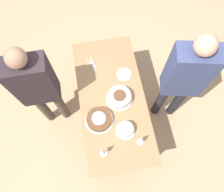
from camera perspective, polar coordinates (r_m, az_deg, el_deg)
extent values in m
plane|color=tan|center=(3.17, 0.00, -5.43)|extent=(12.00, 12.00, 0.00)
cube|color=#9E754C|center=(2.49, 0.00, -0.57)|extent=(1.61, 0.74, 0.03)
cylinder|color=brown|center=(3.14, -7.76, 8.28)|extent=(0.07, 0.07, 0.70)
cylinder|color=brown|center=(2.68, -3.69, -19.11)|extent=(0.07, 0.07, 0.70)
cylinder|color=brown|center=(3.17, 2.99, 9.96)|extent=(0.07, 0.07, 0.70)
cylinder|color=brown|center=(2.72, 9.27, -16.73)|extent=(0.07, 0.07, 0.70)
cylinder|color=white|center=(2.47, 1.91, -0.76)|extent=(0.29, 0.29, 0.01)
cylinder|color=white|center=(2.42, 1.95, -0.30)|extent=(0.25, 0.25, 0.10)
cylinder|color=brown|center=(2.37, 1.99, 0.20)|extent=(0.14, 0.14, 0.01)
cylinder|color=white|center=(2.39, -3.37, -6.32)|extent=(0.31, 0.31, 0.01)
cylinder|color=brown|center=(2.35, -3.42, -6.09)|extent=(0.27, 0.27, 0.06)
cylinder|color=white|center=(2.32, -3.47, -5.83)|extent=(0.15, 0.15, 0.01)
cylinder|color=white|center=(2.36, 3.46, -9.03)|extent=(0.20, 0.20, 0.01)
cylinder|color=silver|center=(2.31, 3.53, -8.73)|extent=(0.16, 0.16, 0.10)
cylinder|color=silver|center=(2.31, -2.21, -14.79)|extent=(0.07, 0.07, 0.00)
cylinder|color=silver|center=(2.26, -2.26, -14.60)|extent=(0.01, 0.01, 0.11)
cone|color=silver|center=(2.15, -2.37, -14.21)|extent=(0.04, 0.04, 0.11)
cylinder|color=silver|center=(2.35, 7.31, -11.91)|extent=(0.07, 0.07, 0.00)
cylinder|color=silver|center=(2.30, 7.47, -11.67)|extent=(0.01, 0.01, 0.10)
cone|color=silver|center=(2.20, 7.77, -11.20)|extent=(0.04, 0.04, 0.09)
cylinder|color=white|center=(2.60, 3.10, 5.71)|extent=(0.18, 0.18, 0.01)
cube|color=silver|center=(2.67, -5.04, 7.94)|extent=(0.17, 0.04, 0.00)
cube|color=silver|center=(2.69, -5.06, 8.84)|extent=(0.17, 0.05, 0.00)
cube|color=silver|center=(2.67, -5.48, 8.30)|extent=(0.14, 0.12, 0.00)
cylinder|color=#4C4238|center=(2.92, -17.45, -2.97)|extent=(0.11, 0.11, 0.79)
cylinder|color=#4C4238|center=(2.88, -13.25, -2.27)|extent=(0.11, 0.11, 0.79)
cube|color=#2D2328|center=(2.26, -19.86, 3.63)|extent=(0.22, 0.40, 0.66)
sphere|color=#997056|center=(1.93, -23.82, 9.07)|extent=(0.18, 0.18, 0.18)
cylinder|color=#232328|center=(2.93, 16.74, -1.19)|extent=(0.11, 0.11, 0.82)
cylinder|color=#232328|center=(2.88, 12.52, -1.04)|extent=(0.11, 0.11, 0.82)
cube|color=#38426B|center=(2.25, 19.18, 5.92)|extent=(0.30, 0.44, 0.69)
sphere|color=tan|center=(1.90, 23.27, 12.12)|extent=(0.19, 0.19, 0.19)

